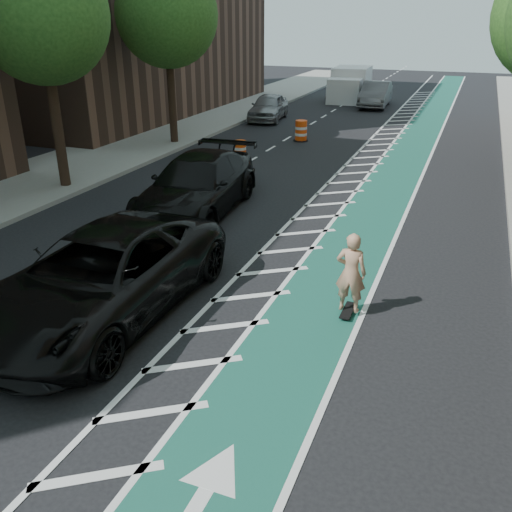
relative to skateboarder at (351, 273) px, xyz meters
The scene contains 18 objects.
ground 4.77m from the skateboarder, 142.46° to the right, with size 120.00×120.00×0.00m, color black.
bike_lane 7.26m from the skateboarder, 95.59° to the left, with size 2.00×90.00×0.01m, color #175342.
buffer_strip 7.55m from the skateboarder, 107.09° to the left, with size 1.40×90.00×0.01m, color silver.
sidewalk_left 15.04m from the skateboarder, 151.53° to the left, with size 5.00×90.00×0.15m, color gray.
curb_right 7.95m from the skateboarder, 64.92° to the left, with size 0.12×90.00×0.16m, color gray.
curb_left 12.95m from the skateboarder, 146.34° to the left, with size 0.12×90.00×0.16m, color gray.
tree_l_c 13.57m from the skateboarder, 156.03° to the left, with size 4.20×4.20×7.90m.
tree_l_d 18.19m from the skateboarder, 131.40° to the left, with size 4.20×4.20×7.90m.
skateboard 0.89m from the skateboarder, 135.00° to the right, with size 0.21×0.75×0.10m.
skateboarder is the anchor object (origin of this frame).
suv_near 5.10m from the skateboarder, 158.51° to the right, with size 2.96×6.41×1.78m, color black.
suv_far 7.55m from the skateboarder, 141.92° to the left, with size 2.49×6.13×1.78m, color black.
car_silver 23.26m from the skateboarder, 114.65° to the left, with size 1.81×4.49×1.53m, color gray.
car_grey 29.04m from the skateboarder, 99.29° to the left, with size 1.75×5.01×1.65m, color slate.
box_truck 32.06m from the skateboarder, 102.75° to the left, with size 2.68×5.57×2.28m.
barrel_a 8.54m from the skateboarder, 133.78° to the left, with size 0.66×0.66×0.91m.
barrel_b 13.33m from the skateboarder, 123.09° to the left, with size 0.66×0.66×0.91m.
barrel_c 17.28m from the skateboarder, 110.68° to the left, with size 0.75×0.75×1.02m.
Camera 1 is at (5.58, -7.15, 5.80)m, focal length 38.00 mm.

